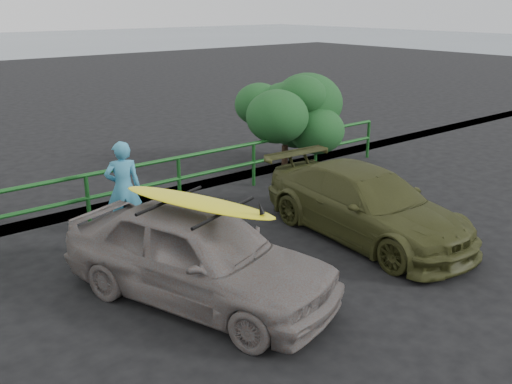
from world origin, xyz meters
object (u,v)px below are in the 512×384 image
guardrail (136,189)px  man (123,188)px  olive_vehicle (366,204)px  sedan (198,254)px  surfboard (196,202)px

guardrail → man: man is taller
guardrail → olive_vehicle: size_ratio=3.29×
guardrail → olive_vehicle: 4.50m
olive_vehicle → guardrail: bearing=129.8°
guardrail → olive_vehicle: olive_vehicle is taller
guardrail → sedan: sedan is taller
olive_vehicle → surfboard: size_ratio=1.71×
man → sedan: bearing=104.0°
man → surfboard: bearing=104.0°
sedan → olive_vehicle: sedan is taller
guardrail → sedan: 3.80m
olive_vehicle → man: (-3.29, 2.87, 0.25)m
man → olive_vehicle: bearing=159.3°
sedan → surfboard: (0.00, -0.00, 0.78)m
sedan → man: 2.93m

